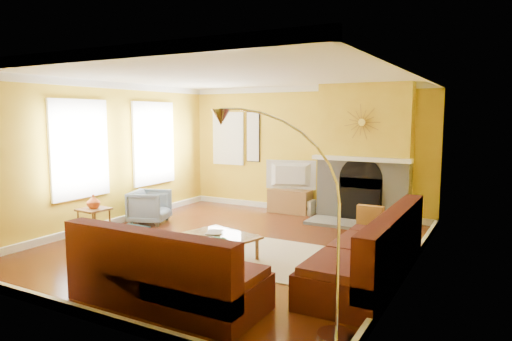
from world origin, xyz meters
The scene contains 27 objects.
floor centered at (0.00, 0.00, -0.01)m, with size 5.50×6.00×0.02m, color #602B14.
ceiling centered at (0.00, 0.00, 2.71)m, with size 5.50×6.00×0.02m, color white.
wall_back centered at (0.00, 3.01, 1.35)m, with size 5.50×0.02×2.70m, color gold.
wall_front centered at (0.00, -3.01, 1.35)m, with size 5.50×0.02×2.70m, color gold.
wall_left centered at (-2.76, 0.00, 1.35)m, with size 0.02×6.00×2.70m, color gold.
wall_right centered at (2.76, 0.00, 1.35)m, with size 0.02×6.00×2.70m, color gold.
baseboard centered at (0.00, 0.00, 0.06)m, with size 5.50×6.00×0.12m, color white, non-canonical shape.
crown_molding centered at (0.00, 0.00, 2.64)m, with size 5.50×6.00×0.12m, color white, non-canonical shape.
window_left_near centered at (-2.72, 1.30, 1.50)m, with size 0.06×1.22×1.72m, color white.
window_left_far centered at (-2.72, -0.60, 1.50)m, with size 0.06×1.22×1.72m, color white.
window_back centered at (-1.90, 2.96, 1.55)m, with size 0.82×0.06×1.22m, color white.
wall_art centered at (-1.25, 2.97, 1.60)m, with size 0.34×0.04×1.14m, color white.
fireplace centered at (1.35, 2.80, 1.35)m, with size 1.80×0.40×2.70m, color gray, non-canonical shape.
mantel centered at (1.35, 2.56, 1.25)m, with size 1.92×0.22×0.08m, color white.
hearth centered at (1.35, 2.25, 0.03)m, with size 1.80×0.70×0.06m, color gray.
sunburst centered at (1.35, 2.57, 1.95)m, with size 0.70×0.04×0.70m, color olive, non-canonical shape.
rug centered at (0.90, -0.23, 0.01)m, with size 2.40×1.80×0.02m, color beige.
sectional_sofa centered at (1.12, -0.85, 0.45)m, with size 3.26×3.69×0.90m, color #471916, non-canonical shape.
coffee_table centered at (0.26, -0.91, 0.20)m, with size 1.03×1.03×0.41m, color white, non-canonical shape.
media_console centered at (-0.23, 2.77, 0.25)m, with size 0.91×0.41×0.50m, color olive.
tv centered at (-0.23, 2.77, 0.81)m, with size 1.08×0.14×0.62m, color black.
subwoofer centered at (0.16, 2.77, 0.15)m, with size 0.30×0.30×0.30m, color white.
armchair centered at (-2.22, 0.58, 0.32)m, with size 0.68×0.70×0.64m, color slate.
side_table centered at (-2.34, -0.67, 0.25)m, with size 0.45×0.45×0.50m, color olive, non-canonical shape.
vase centered at (-2.34, -0.67, 0.62)m, with size 0.23×0.23×0.24m, color #D8591E.
book centered at (0.11, -0.81, 0.42)m, with size 0.21×0.28×0.03m, color white.
arc_lamp centered at (1.92, -2.15, 1.07)m, with size 1.36×0.36×2.14m, color silver, non-canonical shape.
Camera 1 is at (3.78, -6.05, 2.08)m, focal length 32.00 mm.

